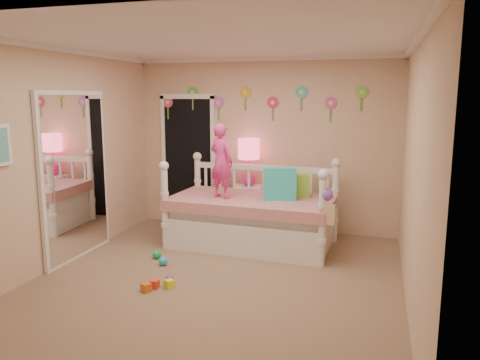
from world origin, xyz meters
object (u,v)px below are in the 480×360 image
(daybed, at_px, (252,202))
(child, at_px, (221,161))
(nightstand, at_px, (249,208))
(table_lamp, at_px, (249,155))

(daybed, relative_size, child, 2.22)
(child, distance_m, nightstand, 1.18)
(table_lamp, bearing_deg, daybed, -71.02)
(nightstand, distance_m, table_lamp, 0.82)
(child, relative_size, nightstand, 1.45)
(nightstand, xyz_separation_m, table_lamp, (0.00, 0.00, 0.82))
(daybed, bearing_deg, nightstand, 112.07)
(daybed, xyz_separation_m, child, (-0.39, -0.14, 0.57))
(child, xyz_separation_m, table_lamp, (0.15, 0.82, -0.01))
(child, height_order, nightstand, child)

